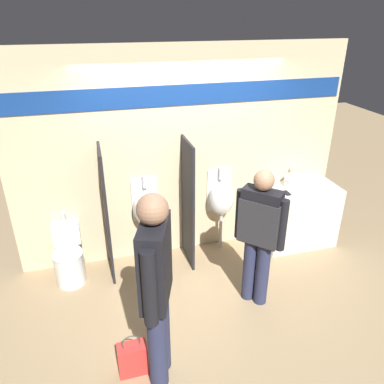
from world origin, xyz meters
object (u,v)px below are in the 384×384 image
at_px(urinal_near_counter, 147,208).
at_px(person_with_lanyard, 156,286).
at_px(person_in_vest, 260,230).
at_px(toilet, 69,259).
at_px(urinal_far, 221,198).
at_px(shopping_bag, 133,358).
at_px(sink_basin, 297,182).
at_px(cell_phone, 287,193).

distance_m(urinal_near_counter, person_with_lanyard, 1.82).
height_order(person_in_vest, person_with_lanyard, person_with_lanyard).
xyz_separation_m(urinal_near_counter, toilet, (-1.00, -0.17, -0.47)).
distance_m(urinal_far, shopping_bag, 2.32).
bearing_deg(urinal_far, person_in_vest, -88.91).
xyz_separation_m(urinal_far, toilet, (-2.01, -0.17, -0.47)).
relative_size(urinal_far, toilet, 1.40).
xyz_separation_m(sink_basin, cell_phone, (-0.25, -0.17, -0.06)).
bearing_deg(shopping_bag, person_in_vest, 22.27).
relative_size(toilet, person_with_lanyard, 0.46).
bearing_deg(urinal_near_counter, shopping_bag, -104.45).
xyz_separation_m(urinal_near_counter, person_in_vest, (1.02, -1.11, 0.16)).
bearing_deg(sink_basin, toilet, -178.67).
bearing_deg(person_in_vest, person_with_lanyard, 75.75).
xyz_separation_m(toilet, person_in_vest, (2.03, -0.94, 0.64)).
bearing_deg(cell_phone, toilet, 177.95).
distance_m(urinal_near_counter, shopping_bag, 1.87).
distance_m(cell_phone, person_with_lanyard, 2.52).
xyz_separation_m(toilet, person_with_lanyard, (0.80, -1.62, 0.72)).
relative_size(urinal_near_counter, toilet, 1.40).
relative_size(sink_basin, urinal_near_counter, 0.30).
height_order(toilet, person_with_lanyard, person_with_lanyard).
bearing_deg(urinal_near_counter, urinal_far, 0.00).
bearing_deg(shopping_bag, urinal_near_counter, 75.55).
distance_m(sink_basin, cell_phone, 0.31).
xyz_separation_m(sink_basin, urinal_far, (-1.05, 0.10, -0.16)).
bearing_deg(urinal_far, shopping_bag, -130.14).
height_order(cell_phone, urinal_near_counter, urinal_near_counter).
relative_size(sink_basin, person_with_lanyard, 0.20).
bearing_deg(person_with_lanyard, sink_basin, -33.50).
bearing_deg(person_in_vest, sink_basin, -88.79).
height_order(cell_phone, person_in_vest, person_in_vest).
bearing_deg(urinal_far, person_with_lanyard, -123.87).
height_order(cell_phone, person_with_lanyard, person_with_lanyard).
bearing_deg(toilet, cell_phone, -2.05).
bearing_deg(urinal_near_counter, toilet, -170.13).
height_order(person_in_vest, shopping_bag, person_in_vest).
bearing_deg(person_with_lanyard, person_in_vest, -41.33).
bearing_deg(person_in_vest, shopping_bag, 68.90).
bearing_deg(person_in_vest, urinal_near_counter, -0.74).
bearing_deg(cell_phone, person_in_vest, -132.88).
xyz_separation_m(urinal_far, person_in_vest, (0.02, -1.11, 0.16)).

